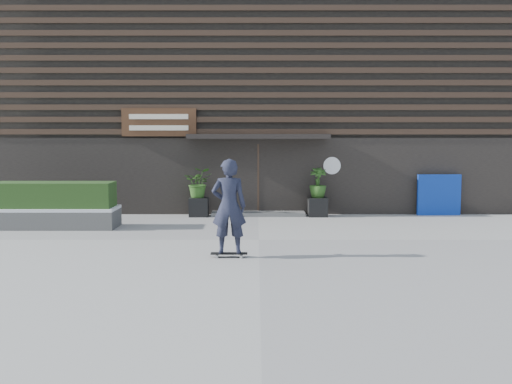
{
  "coord_description": "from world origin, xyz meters",
  "views": [
    {
      "loc": [
        -0.05,
        -14.95,
        2.6
      ],
      "look_at": [
        -0.07,
        1.0,
        1.1
      ],
      "focal_mm": 42.8,
      "sensor_mm": 36.0,
      "label": 1
    }
  ],
  "objects_px": {
    "planter_pot_left": "(199,207)",
    "blue_tarp": "(439,195)",
    "planter_pot_right": "(318,207)",
    "skateboarder": "(229,206)",
    "raised_bed": "(55,219)"
  },
  "relations": [
    {
      "from": "planter_pot_left",
      "to": "planter_pot_right",
      "type": "bearing_deg",
      "value": 0.0
    },
    {
      "from": "planter_pot_left",
      "to": "planter_pot_right",
      "type": "xyz_separation_m",
      "value": [
        3.8,
        0.0,
        0.0
      ]
    },
    {
      "from": "planter_pot_right",
      "to": "blue_tarp",
      "type": "height_order",
      "value": "blue_tarp"
    },
    {
      "from": "skateboarder",
      "to": "raised_bed",
      "type": "bearing_deg",
      "value": 140.59
    },
    {
      "from": "planter_pot_left",
      "to": "blue_tarp",
      "type": "bearing_deg",
      "value": 2.21
    },
    {
      "from": "planter_pot_left",
      "to": "planter_pot_right",
      "type": "relative_size",
      "value": 1.0
    },
    {
      "from": "raised_bed",
      "to": "skateboarder",
      "type": "relative_size",
      "value": 1.67
    },
    {
      "from": "planter_pot_right",
      "to": "raised_bed",
      "type": "distance_m",
      "value": 8.0
    },
    {
      "from": "planter_pot_left",
      "to": "planter_pot_right",
      "type": "height_order",
      "value": "same"
    },
    {
      "from": "planter_pot_right",
      "to": "blue_tarp",
      "type": "xyz_separation_m",
      "value": [
        3.96,
        0.3,
        0.36
      ]
    },
    {
      "from": "blue_tarp",
      "to": "planter_pot_right",
      "type": "bearing_deg",
      "value": -178.47
    },
    {
      "from": "skateboarder",
      "to": "planter_pot_right",
      "type": "bearing_deg",
      "value": 68.89
    },
    {
      "from": "raised_bed",
      "to": "skateboarder",
      "type": "bearing_deg",
      "value": -39.41
    },
    {
      "from": "planter_pot_right",
      "to": "blue_tarp",
      "type": "bearing_deg",
      "value": 4.33
    },
    {
      "from": "raised_bed",
      "to": "planter_pot_right",
      "type": "bearing_deg",
      "value": 17.42
    }
  ]
}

